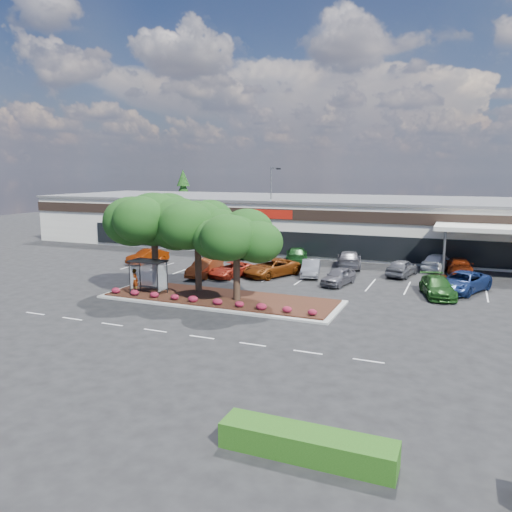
% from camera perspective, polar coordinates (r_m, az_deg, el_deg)
% --- Properties ---
extents(ground, '(160.00, 160.00, 0.00)m').
position_cam_1_polar(ground, '(33.21, -4.10, -7.01)').
color(ground, black).
rests_on(ground, ground).
extents(retail_store, '(80.40, 25.20, 6.25)m').
position_cam_1_polar(retail_store, '(64.25, 9.62, 3.81)').
color(retail_store, silver).
rests_on(retail_store, ground).
extents(landscape_island, '(18.00, 6.00, 0.26)m').
position_cam_1_polar(landscape_island, '(37.49, -4.10, -4.88)').
color(landscape_island, '#A6A6A1').
rests_on(landscape_island, ground).
extents(lane_markings, '(33.12, 20.06, 0.01)m').
position_cam_1_polar(lane_markings, '(42.52, 2.04, -3.28)').
color(lane_markings, silver).
rests_on(lane_markings, ground).
extents(shrub_row, '(17.00, 0.80, 0.50)m').
position_cam_1_polar(shrub_row, '(35.59, -5.62, -5.04)').
color(shrub_row, maroon).
rests_on(shrub_row, landscape_island).
extents(bus_shelter, '(2.75, 1.55, 2.59)m').
position_cam_1_polar(bus_shelter, '(38.89, -12.10, -1.25)').
color(bus_shelter, black).
rests_on(bus_shelter, landscape_island).
extents(island_tree_west, '(7.20, 7.20, 7.89)m').
position_cam_1_polar(island_tree_west, '(40.13, -11.53, 1.85)').
color(island_tree_west, black).
rests_on(island_tree_west, landscape_island).
extents(island_tree_mid, '(6.60, 6.60, 7.32)m').
position_cam_1_polar(island_tree_mid, '(38.94, -6.66, 1.32)').
color(island_tree_mid, black).
rests_on(island_tree_mid, landscape_island).
extents(island_tree_east, '(5.80, 5.80, 6.50)m').
position_cam_1_polar(island_tree_east, '(35.88, -2.23, 0.02)').
color(island_tree_east, black).
rests_on(island_tree_east, landscape_island).
extents(hedge_south_east, '(6.00, 1.30, 0.90)m').
position_cam_1_polar(hedge_south_east, '(17.97, 5.81, -20.61)').
color(hedge_south_east, '#1A470E').
rests_on(hedge_south_east, ground).
extents(conifer_north_west, '(4.40, 4.40, 10.00)m').
position_cam_1_polar(conifer_north_west, '(86.74, -8.28, 6.53)').
color(conifer_north_west, black).
rests_on(conifer_north_west, ground).
extents(person_waiting, '(0.80, 0.68, 1.87)m').
position_cam_1_polar(person_waiting, '(39.60, -13.66, -2.75)').
color(person_waiting, '#594C47').
rests_on(person_waiting, landscape_island).
extents(light_pole, '(1.39, 0.84, 10.06)m').
position_cam_1_polar(light_pole, '(60.50, 1.79, 4.84)').
color(light_pole, '#A6A6A1').
rests_on(light_pole, ground).
extents(car_0, '(3.05, 4.81, 1.50)m').
position_cam_1_polar(car_0, '(53.34, -12.30, -0.05)').
color(car_0, '#671C02').
rests_on(car_0, ground).
extents(car_1, '(1.88, 4.92, 1.60)m').
position_cam_1_polar(car_1, '(45.93, -5.89, -1.34)').
color(car_1, maroon).
rests_on(car_1, ground).
extents(car_2, '(3.58, 5.24, 1.33)m').
position_cam_1_polar(car_2, '(45.59, -2.83, -1.56)').
color(car_2, maroon).
rests_on(car_2, ground).
extents(car_3, '(4.80, 6.32, 1.60)m').
position_cam_1_polar(car_3, '(45.78, 1.80, -1.34)').
color(car_3, '#6E2F0B').
rests_on(car_3, ground).
extents(car_4, '(2.54, 4.76, 1.49)m').
position_cam_1_polar(car_4, '(46.10, 6.29, -1.38)').
color(car_4, slate).
rests_on(car_4, ground).
extents(car_5, '(2.58, 4.54, 1.45)m').
position_cam_1_polar(car_5, '(42.89, 9.41, -2.31)').
color(car_5, '#58575E').
rests_on(car_5, ground).
extents(car_6, '(3.36, 5.56, 1.51)m').
position_cam_1_polar(car_6, '(40.86, 20.03, -3.32)').
color(car_6, '#1C4917').
rests_on(car_6, ground).
extents(car_7, '(1.64, 3.96, 1.34)m').
position_cam_1_polar(car_7, '(42.63, 20.20, -2.93)').
color(car_7, '#651C05').
rests_on(car_7, ground).
extents(car_8, '(4.83, 6.41, 1.62)m').
position_cam_1_polar(car_8, '(43.03, 22.51, -2.77)').
color(car_8, navy).
rests_on(car_8, ground).
extents(car_9, '(4.61, 6.39, 1.62)m').
position_cam_1_polar(car_9, '(56.38, -2.37, 0.74)').
color(car_9, navy).
rests_on(car_9, ground).
extents(car_10, '(3.15, 5.22, 1.66)m').
position_cam_1_polar(car_10, '(55.70, -3.79, 0.64)').
color(car_10, '#979AA2').
rests_on(car_10, ground).
extents(car_11, '(3.92, 5.26, 1.33)m').
position_cam_1_polar(car_11, '(55.75, -0.67, 0.50)').
color(car_11, '#134A17').
rests_on(car_11, ground).
extents(car_12, '(3.80, 5.89, 1.59)m').
position_cam_1_polar(car_12, '(53.13, 4.68, 0.15)').
color(car_12, '#174919').
rests_on(car_12, ground).
extents(car_13, '(3.50, 6.21, 1.70)m').
position_cam_1_polar(car_13, '(50.76, 10.57, -0.36)').
color(car_13, '#515057').
rests_on(car_13, ground).
extents(car_14, '(2.75, 4.94, 1.59)m').
position_cam_1_polar(car_14, '(47.74, 16.32, -1.28)').
color(car_14, '#56575E').
rests_on(car_14, ground).
extents(car_15, '(3.22, 5.37, 1.71)m').
position_cam_1_polar(car_15, '(51.65, 20.07, -0.60)').
color(car_15, silver).
rests_on(car_15, ground).
extents(car_16, '(2.85, 5.52, 1.53)m').
position_cam_1_polar(car_16, '(50.85, 22.11, -0.98)').
color(car_16, maroon).
rests_on(car_16, ground).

